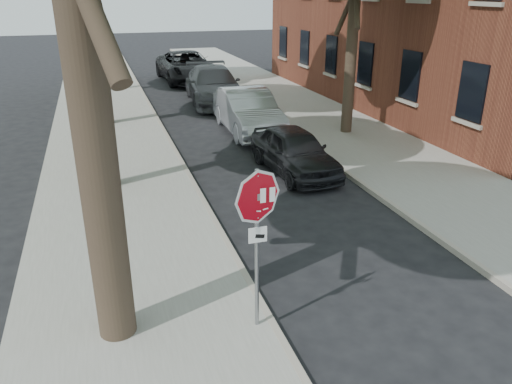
# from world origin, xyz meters

# --- Properties ---
(ground) EXTENTS (120.00, 120.00, 0.00)m
(ground) POSITION_xyz_m (0.00, 0.00, 0.00)
(ground) COLOR black
(ground) RESTS_ON ground
(sidewalk_left) EXTENTS (4.00, 55.00, 0.12)m
(sidewalk_left) POSITION_xyz_m (-2.50, 12.00, 0.06)
(sidewalk_left) COLOR gray
(sidewalk_left) RESTS_ON ground
(sidewalk_right) EXTENTS (4.00, 55.00, 0.12)m
(sidewalk_right) POSITION_xyz_m (6.00, 12.00, 0.06)
(sidewalk_right) COLOR gray
(sidewalk_right) RESTS_ON ground
(curb_left) EXTENTS (0.12, 55.00, 0.13)m
(curb_left) POSITION_xyz_m (-0.45, 12.00, 0.07)
(curb_left) COLOR #9E9384
(curb_left) RESTS_ON ground
(curb_right) EXTENTS (0.12, 55.00, 0.13)m
(curb_right) POSITION_xyz_m (3.95, 12.00, 0.07)
(curb_right) COLOR #9E9384
(curb_right) RESTS_ON ground
(stop_sign) EXTENTS (0.76, 0.34, 2.61)m
(stop_sign) POSITION_xyz_m (-0.70, -0.03, 1.95)
(stop_sign) COLOR gray
(stop_sign) RESTS_ON sidewalk_left
(car_a) EXTENTS (1.79, 3.98, 1.33)m
(car_a) POSITION_xyz_m (2.60, 6.70, 0.66)
(car_a) COLOR black
(car_a) RESTS_ON ground
(car_b) EXTENTS (1.78, 4.88, 1.60)m
(car_b) POSITION_xyz_m (2.60, 11.37, 0.80)
(car_b) COLOR #B3B4BB
(car_b) RESTS_ON ground
(car_c) EXTENTS (2.76, 5.87, 1.66)m
(car_c) POSITION_xyz_m (2.60, 16.95, 0.83)
(car_c) COLOR #46464A
(car_c) RESTS_ON ground
(car_d) EXTENTS (3.06, 6.24, 1.71)m
(car_d) POSITION_xyz_m (2.47, 23.18, 0.85)
(car_d) COLOR black
(car_d) RESTS_ON ground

